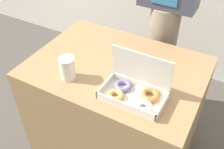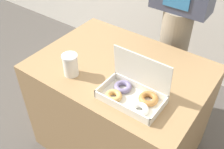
# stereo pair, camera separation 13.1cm
# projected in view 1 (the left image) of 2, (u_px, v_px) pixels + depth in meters

# --- Properties ---
(ground_plane) EXTENTS (14.00, 14.00, 0.00)m
(ground_plane) POSITION_uv_depth(u_px,v_px,m) (116.00, 141.00, 2.05)
(ground_plane) COLOR #4C4742
(table) EXTENTS (1.04, 0.76, 0.75)m
(table) POSITION_uv_depth(u_px,v_px,m) (116.00, 108.00, 1.81)
(table) COLOR #99754C
(table) RESTS_ON ground_plane
(donut_box) EXTENTS (0.33, 0.21, 0.24)m
(donut_box) POSITION_uv_depth(u_px,v_px,m) (135.00, 91.00, 1.35)
(donut_box) COLOR silver
(donut_box) RESTS_ON table
(coffee_cup) EXTENTS (0.09, 0.09, 0.13)m
(coffee_cup) POSITION_uv_depth(u_px,v_px,m) (67.00, 68.00, 1.45)
(coffee_cup) COLOR silver
(coffee_cup) RESTS_ON table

